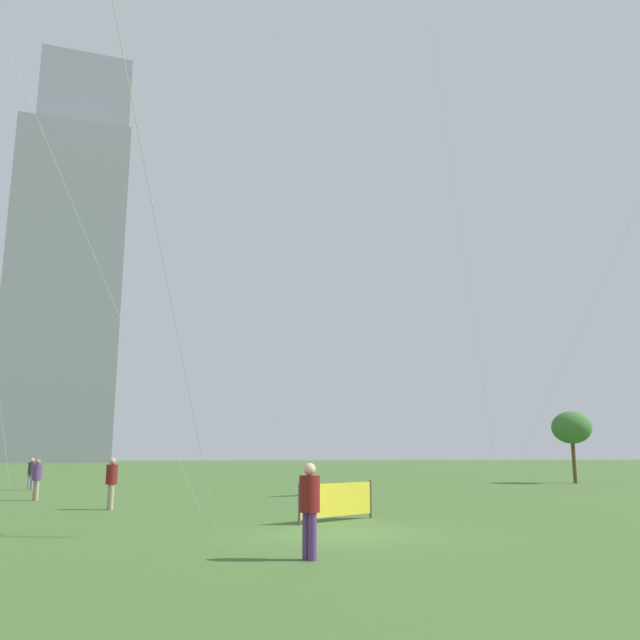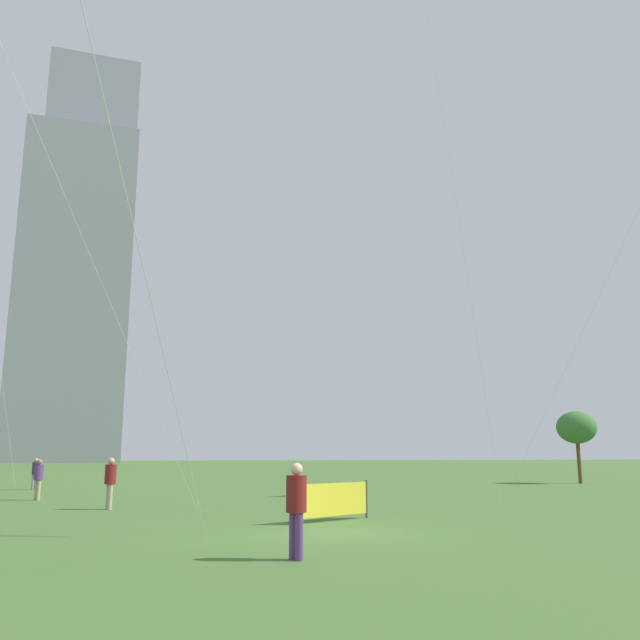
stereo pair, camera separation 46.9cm
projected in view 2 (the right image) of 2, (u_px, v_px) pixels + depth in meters
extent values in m
plane|color=#476B30|center=(334.00, 534.00, 16.55)|extent=(280.00, 280.00, 0.00)
cylinder|color=#593372|center=(299.00, 537.00, 12.60)|extent=(0.17, 0.17, 0.88)
cylinder|color=#593372|center=(293.00, 536.00, 12.74)|extent=(0.17, 0.17, 0.88)
cylinder|color=maroon|center=(296.00, 494.00, 12.82)|extent=(0.41, 0.41, 0.70)
sphere|color=beige|center=(297.00, 469.00, 12.92)|extent=(0.24, 0.24, 0.24)
cylinder|color=tan|center=(108.00, 497.00, 23.71)|extent=(0.17, 0.17, 0.88)
cylinder|color=tan|center=(110.00, 497.00, 23.57)|extent=(0.17, 0.17, 0.88)
cylinder|color=maroon|center=(111.00, 474.00, 23.79)|extent=(0.40, 0.40, 0.70)
sphere|color=tan|center=(111.00, 461.00, 23.89)|extent=(0.24, 0.24, 0.24)
cylinder|color=tan|center=(38.00, 490.00, 28.04)|extent=(0.16, 0.16, 0.83)
cylinder|color=tan|center=(36.00, 490.00, 28.14)|extent=(0.16, 0.16, 0.83)
cylinder|color=#593372|center=(39.00, 472.00, 28.24)|extent=(0.38, 0.38, 0.66)
sphere|color=#997051|center=(40.00, 462.00, 28.32)|extent=(0.23, 0.23, 0.23)
cylinder|color=gray|center=(33.00, 482.00, 35.61)|extent=(0.15, 0.15, 0.82)
cylinder|color=gray|center=(36.00, 482.00, 35.65)|extent=(0.15, 0.15, 0.82)
cylinder|color=#2D2D33|center=(36.00, 468.00, 35.78)|extent=(0.37, 0.37, 0.65)
sphere|color=tan|center=(36.00, 460.00, 35.86)|extent=(0.22, 0.22, 0.22)
cylinder|color=silver|center=(449.00, 156.00, 27.33)|extent=(5.02, 5.24, 28.27)
cylinder|color=silver|center=(133.00, 222.00, 9.19)|extent=(1.87, 11.83, 10.42)
cylinder|color=silver|center=(581.00, 336.00, 36.42)|extent=(5.40, 8.94, 16.68)
cylinder|color=silver|center=(90.00, 255.00, 20.76)|extent=(6.84, 7.45, 16.28)
cylinder|color=brown|center=(579.00, 462.00, 42.71)|extent=(0.24, 0.24, 2.71)
ellipsoid|color=#3D7033|center=(576.00, 427.00, 43.16)|extent=(2.56, 2.56, 2.12)
cube|color=gray|center=(84.00, 255.00, 152.40)|extent=(22.91, 19.26, 93.88)
cube|color=gray|center=(76.00, 297.00, 137.56)|extent=(25.66, 27.54, 67.78)
cylinder|color=#4C4C4C|center=(366.00, 499.00, 20.64)|extent=(0.08, 0.08, 1.16)
cylinder|color=#4C4C4C|center=(294.00, 504.00, 18.66)|extent=(0.08, 0.08, 1.16)
cube|color=yellow|center=(332.00, 500.00, 19.66)|extent=(2.44, 1.78, 0.96)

